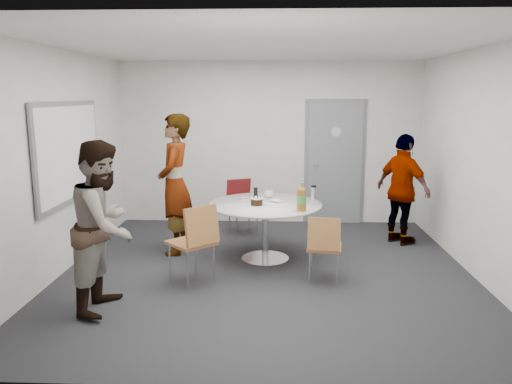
{
  "coord_description": "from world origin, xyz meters",
  "views": [
    {
      "loc": [
        0.1,
        -5.87,
        2.16
      ],
      "look_at": [
        -0.14,
        0.25,
        0.96
      ],
      "focal_mm": 35.0,
      "sensor_mm": 36.0,
      "label": 1
    }
  ],
  "objects_px": {
    "person_main": "(175,184)",
    "table": "(268,211)",
    "whiteboard": "(69,152)",
    "chair_far": "(241,201)",
    "chair_near_right": "(324,243)",
    "person_right": "(403,190)",
    "chair_near_left": "(196,236)",
    "person_left": "(104,226)",
    "door": "(335,163)"
  },
  "relations": [
    {
      "from": "person_main",
      "to": "table",
      "type": "bearing_deg",
      "value": 75.5
    },
    {
      "from": "whiteboard",
      "to": "person_main",
      "type": "relative_size",
      "value": 1.0
    },
    {
      "from": "whiteboard",
      "to": "person_main",
      "type": "bearing_deg",
      "value": 24.35
    },
    {
      "from": "chair_far",
      "to": "person_main",
      "type": "xyz_separation_m",
      "value": [
        -0.83,
        -0.97,
        0.43
      ]
    },
    {
      "from": "table",
      "to": "person_main",
      "type": "bearing_deg",
      "value": 166.71
    },
    {
      "from": "chair_near_right",
      "to": "person_right",
      "type": "relative_size",
      "value": 0.5
    },
    {
      "from": "chair_near_left",
      "to": "person_right",
      "type": "distance_m",
      "value": 3.26
    },
    {
      "from": "person_main",
      "to": "person_left",
      "type": "relative_size",
      "value": 1.11
    },
    {
      "from": "chair_near_left",
      "to": "person_main",
      "type": "bearing_deg",
      "value": 66.92
    },
    {
      "from": "chair_near_right",
      "to": "door",
      "type": "bearing_deg",
      "value": 89.5
    },
    {
      "from": "chair_near_right",
      "to": "chair_far",
      "type": "relative_size",
      "value": 0.94
    },
    {
      "from": "person_right",
      "to": "chair_near_right",
      "type": "bearing_deg",
      "value": 107.75
    },
    {
      "from": "door",
      "to": "chair_near_left",
      "type": "xyz_separation_m",
      "value": [
        -1.89,
        -2.95,
        -0.45
      ]
    },
    {
      "from": "table",
      "to": "person_right",
      "type": "relative_size",
      "value": 0.91
    },
    {
      "from": "chair_near_left",
      "to": "person_right",
      "type": "bearing_deg",
      "value": -11.68
    },
    {
      "from": "whiteboard",
      "to": "chair_far",
      "type": "bearing_deg",
      "value": 36.66
    },
    {
      "from": "chair_near_left",
      "to": "person_main",
      "type": "distance_m",
      "value": 1.35
    },
    {
      "from": "chair_near_right",
      "to": "person_left",
      "type": "relative_size",
      "value": 0.47
    },
    {
      "from": "chair_far",
      "to": "whiteboard",
      "type": "bearing_deg",
      "value": 11.6
    },
    {
      "from": "person_left",
      "to": "chair_far",
      "type": "bearing_deg",
      "value": -18.97
    },
    {
      "from": "table",
      "to": "person_left",
      "type": "height_order",
      "value": "person_left"
    },
    {
      "from": "chair_near_right",
      "to": "chair_near_left",
      "type": "bearing_deg",
      "value": -167.61
    },
    {
      "from": "chair_near_left",
      "to": "chair_near_right",
      "type": "relative_size",
      "value": 1.18
    },
    {
      "from": "chair_near_left",
      "to": "person_main",
      "type": "height_order",
      "value": "person_main"
    },
    {
      "from": "chair_near_left",
      "to": "chair_far",
      "type": "distance_m",
      "value": 2.21
    },
    {
      "from": "table",
      "to": "person_left",
      "type": "distance_m",
      "value": 2.25
    },
    {
      "from": "chair_near_left",
      "to": "chair_far",
      "type": "relative_size",
      "value": 1.1
    },
    {
      "from": "table",
      "to": "chair_near_left",
      "type": "height_order",
      "value": "table"
    },
    {
      "from": "person_left",
      "to": "person_right",
      "type": "relative_size",
      "value": 1.07
    },
    {
      "from": "table",
      "to": "person_main",
      "type": "relative_size",
      "value": 0.77
    },
    {
      "from": "table",
      "to": "chair_far",
      "type": "xyz_separation_m",
      "value": [
        -0.44,
        1.27,
        -0.14
      ]
    },
    {
      "from": "person_main",
      "to": "person_left",
      "type": "xyz_separation_m",
      "value": [
        -0.35,
        -1.85,
        -0.09
      ]
    },
    {
      "from": "chair_near_left",
      "to": "person_right",
      "type": "height_order",
      "value": "person_right"
    },
    {
      "from": "whiteboard",
      "to": "person_main",
      "type": "height_order",
      "value": "whiteboard"
    },
    {
      "from": "person_left",
      "to": "person_right",
      "type": "xyz_separation_m",
      "value": [
        3.56,
        2.38,
        -0.06
      ]
    },
    {
      "from": "chair_near_right",
      "to": "person_right",
      "type": "distance_m",
      "value": 2.11
    },
    {
      "from": "door",
      "to": "whiteboard",
      "type": "height_order",
      "value": "door"
    },
    {
      "from": "whiteboard",
      "to": "chair_near_left",
      "type": "xyz_separation_m",
      "value": [
        1.67,
        -0.67,
        -0.87
      ]
    },
    {
      "from": "door",
      "to": "whiteboard",
      "type": "bearing_deg",
      "value": -147.34
    },
    {
      "from": "person_right",
      "to": "chair_far",
      "type": "bearing_deg",
      "value": 45.45
    },
    {
      "from": "door",
      "to": "table",
      "type": "height_order",
      "value": "door"
    },
    {
      "from": "table",
      "to": "person_main",
      "type": "distance_m",
      "value": 1.33
    },
    {
      "from": "person_main",
      "to": "person_left",
      "type": "bearing_deg",
      "value": -11.94
    },
    {
      "from": "whiteboard",
      "to": "person_left",
      "type": "xyz_separation_m",
      "value": [
        0.85,
        -1.3,
        -0.59
      ]
    },
    {
      "from": "person_right",
      "to": "whiteboard",
      "type": "bearing_deg",
      "value": 69.54
    },
    {
      "from": "table",
      "to": "chair_near_right",
      "type": "xyz_separation_m",
      "value": [
        0.66,
        -0.8,
        -0.18
      ]
    },
    {
      "from": "chair_near_left",
      "to": "person_left",
      "type": "distance_m",
      "value": 1.07
    },
    {
      "from": "whiteboard",
      "to": "person_left",
      "type": "relative_size",
      "value": 1.1
    },
    {
      "from": "person_right",
      "to": "person_left",
      "type": "bearing_deg",
      "value": 89.57
    },
    {
      "from": "door",
      "to": "person_left",
      "type": "distance_m",
      "value": 4.5
    }
  ]
}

